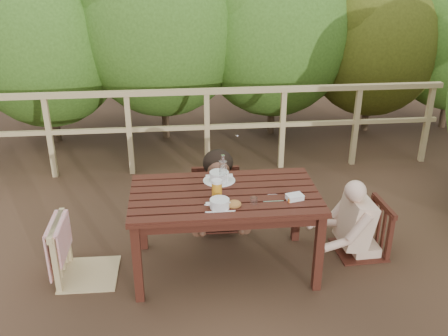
{
  "coord_description": "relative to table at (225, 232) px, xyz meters",
  "views": [
    {
      "loc": [
        -0.37,
        -3.53,
        2.53
      ],
      "look_at": [
        0.0,
        0.05,
        0.9
      ],
      "focal_mm": 40.24,
      "sensor_mm": 36.0,
      "label": 1
    }
  ],
  "objects": [
    {
      "name": "beer_glass",
      "position": [
        -0.07,
        -0.07,
        0.43
      ],
      "size": [
        0.08,
        0.08,
        0.16
      ],
      "primitive_type": "cylinder",
      "color": "orange",
      "rests_on": "table"
    },
    {
      "name": "bread_roll",
      "position": [
        0.05,
        -0.24,
        0.38
      ],
      "size": [
        0.11,
        0.09,
        0.07
      ],
      "primitive_type": "ellipsoid",
      "color": "olive",
      "rests_on": "table"
    },
    {
      "name": "tumbler",
      "position": [
        0.2,
        -0.21,
        0.38
      ],
      "size": [
        0.06,
        0.06,
        0.07
      ],
      "primitive_type": "cylinder",
      "color": "white",
      "rests_on": "table"
    },
    {
      "name": "ground",
      "position": [
        0.0,
        0.0,
        -0.35
      ],
      "size": [
        60.0,
        60.0,
        0.0
      ],
      "primitive_type": "plane",
      "color": "#493120",
      "rests_on": "ground"
    },
    {
      "name": "chair_left",
      "position": [
        -1.13,
        -0.0,
        0.14
      ],
      "size": [
        0.49,
        0.49,
        0.97
      ],
      "primitive_type": "cube",
      "rotation": [
        0.0,
        0.0,
        1.56
      ],
      "color": "tan",
      "rests_on": "ground"
    },
    {
      "name": "chair_far",
      "position": [
        0.0,
        0.75,
        0.13
      ],
      "size": [
        0.48,
        0.48,
        0.95
      ],
      "primitive_type": "cube",
      "rotation": [
        0.0,
        0.0,
        -0.01
      ],
      "color": "#34150E",
      "rests_on": "ground"
    },
    {
      "name": "bottle",
      "position": [
        0.0,
        0.15,
        0.48
      ],
      "size": [
        0.07,
        0.07,
        0.27
      ],
      "primitive_type": "cylinder",
      "color": "white",
      "rests_on": "table"
    },
    {
      "name": "diner_right",
      "position": [
        1.25,
        0.12,
        0.23
      ],
      "size": [
        0.59,
        0.49,
        1.15
      ],
      "primitive_type": null,
      "rotation": [
        0.0,
        0.0,
        1.62
      ],
      "color": "beige",
      "rests_on": "ground"
    },
    {
      "name": "butter_tub",
      "position": [
        0.53,
        -0.17,
        0.37
      ],
      "size": [
        0.15,
        0.12,
        0.05
      ],
      "primitive_type": "cube",
      "rotation": [
        0.0,
        0.0,
        0.24
      ],
      "color": "silver",
      "rests_on": "table"
    },
    {
      "name": "woman",
      "position": [
        0.0,
        0.77,
        0.28
      ],
      "size": [
        0.51,
        0.63,
        1.25
      ],
      "primitive_type": null,
      "rotation": [
        0.0,
        0.0,
        3.13
      ],
      "color": "black",
      "rests_on": "ground"
    },
    {
      "name": "soup_near",
      "position": [
        -0.06,
        -0.24,
        0.39
      ],
      "size": [
        0.25,
        0.25,
        0.08
      ],
      "primitive_type": "cylinder",
      "color": "white",
      "rests_on": "table"
    },
    {
      "name": "soup_far",
      "position": [
        -0.02,
        0.23,
        0.39
      ],
      "size": [
        0.27,
        0.27,
        0.09
      ],
      "primitive_type": "cylinder",
      "color": "white",
      "rests_on": "table"
    },
    {
      "name": "table",
      "position": [
        0.0,
        0.0,
        0.0
      ],
      "size": [
        1.5,
        0.84,
        0.69
      ],
      "primitive_type": "cube",
      "color": "#34150E",
      "rests_on": "ground"
    },
    {
      "name": "chair_right",
      "position": [
        1.22,
        0.12,
        0.09
      ],
      "size": [
        0.45,
        0.45,
        0.87
      ],
      "primitive_type": "cube",
      "rotation": [
        0.0,
        0.0,
        -1.53
      ],
      "color": "#34150E",
      "rests_on": "ground"
    },
    {
      "name": "railing",
      "position": [
        0.0,
        2.0,
        0.16
      ],
      "size": [
        5.6,
        0.1,
        1.01
      ],
      "primitive_type": "cube",
      "color": "tan",
      "rests_on": "ground"
    }
  ]
}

